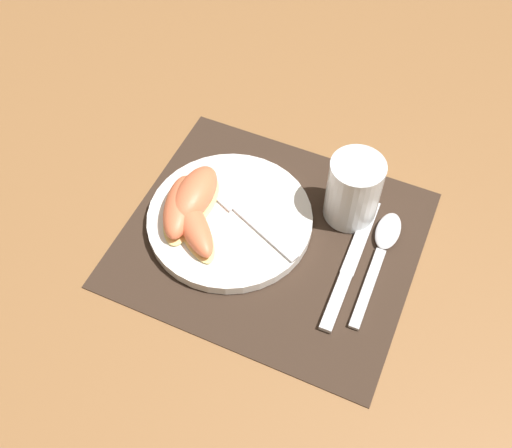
{
  "coord_description": "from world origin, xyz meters",
  "views": [
    {
      "loc": [
        0.17,
        -0.44,
        0.7
      ],
      "look_at": [
        -0.02,
        -0.0,
        0.02
      ],
      "focal_mm": 42.0,
      "sensor_mm": 36.0,
      "label": 1
    }
  ],
  "objects_px": {
    "fork": "(240,210)",
    "citrus_wedge_2": "(193,224)",
    "knife": "(350,265)",
    "spoon": "(383,245)",
    "juice_glass": "(353,193)",
    "citrus_wedge_1": "(180,208)",
    "citrus_wedge_0": "(194,197)",
    "plate": "(230,219)"
  },
  "relations": [
    {
      "from": "juice_glass",
      "to": "citrus_wedge_2",
      "type": "distance_m",
      "value": 0.23
    },
    {
      "from": "knife",
      "to": "fork",
      "type": "bearing_deg",
      "value": 175.46
    },
    {
      "from": "plate",
      "to": "citrus_wedge_0",
      "type": "height_order",
      "value": "citrus_wedge_0"
    },
    {
      "from": "knife",
      "to": "citrus_wedge_2",
      "type": "bearing_deg",
      "value": -169.25
    },
    {
      "from": "spoon",
      "to": "citrus_wedge_2",
      "type": "xyz_separation_m",
      "value": [
        -0.25,
        -0.09,
        0.03
      ]
    },
    {
      "from": "spoon",
      "to": "citrus_wedge_2",
      "type": "relative_size",
      "value": 1.6
    },
    {
      "from": "knife",
      "to": "fork",
      "type": "distance_m",
      "value": 0.17
    },
    {
      "from": "fork",
      "to": "citrus_wedge_1",
      "type": "height_order",
      "value": "citrus_wedge_1"
    },
    {
      "from": "fork",
      "to": "citrus_wedge_1",
      "type": "bearing_deg",
      "value": -152.6
    },
    {
      "from": "juice_glass",
      "to": "fork",
      "type": "height_order",
      "value": "juice_glass"
    },
    {
      "from": "fork",
      "to": "citrus_wedge_0",
      "type": "bearing_deg",
      "value": -166.02
    },
    {
      "from": "citrus_wedge_1",
      "to": "fork",
      "type": "bearing_deg",
      "value": 27.4
    },
    {
      "from": "spoon",
      "to": "fork",
      "type": "distance_m",
      "value": 0.21
    },
    {
      "from": "citrus_wedge_0",
      "to": "plate",
      "type": "bearing_deg",
      "value": 3.08
    },
    {
      "from": "plate",
      "to": "spoon",
      "type": "relative_size",
      "value": 1.21
    },
    {
      "from": "knife",
      "to": "spoon",
      "type": "distance_m",
      "value": 0.06
    },
    {
      "from": "spoon",
      "to": "fork",
      "type": "relative_size",
      "value": 1.05
    },
    {
      "from": "plate",
      "to": "spoon",
      "type": "height_order",
      "value": "plate"
    },
    {
      "from": "knife",
      "to": "citrus_wedge_0",
      "type": "bearing_deg",
      "value": -179.45
    },
    {
      "from": "knife",
      "to": "citrus_wedge_2",
      "type": "distance_m",
      "value": 0.22
    },
    {
      "from": "knife",
      "to": "citrus_wedge_2",
      "type": "height_order",
      "value": "citrus_wedge_2"
    },
    {
      "from": "plate",
      "to": "citrus_wedge_1",
      "type": "height_order",
      "value": "citrus_wedge_1"
    },
    {
      "from": "plate",
      "to": "juice_glass",
      "type": "relative_size",
      "value": 2.27
    },
    {
      "from": "fork",
      "to": "spoon",
      "type": "bearing_deg",
      "value": 9.67
    },
    {
      "from": "plate",
      "to": "spoon",
      "type": "distance_m",
      "value": 0.22
    },
    {
      "from": "knife",
      "to": "citrus_wedge_1",
      "type": "relative_size",
      "value": 1.82
    },
    {
      "from": "knife",
      "to": "citrus_wedge_1",
      "type": "distance_m",
      "value": 0.25
    },
    {
      "from": "juice_glass",
      "to": "citrus_wedge_2",
      "type": "bearing_deg",
      "value": -145.46
    },
    {
      "from": "citrus_wedge_1",
      "to": "juice_glass",
      "type": "bearing_deg",
      "value": 27.57
    },
    {
      "from": "fork",
      "to": "citrus_wedge_0",
      "type": "height_order",
      "value": "citrus_wedge_0"
    },
    {
      "from": "fork",
      "to": "citrus_wedge_0",
      "type": "distance_m",
      "value": 0.07
    },
    {
      "from": "juice_glass",
      "to": "citrus_wedge_2",
      "type": "xyz_separation_m",
      "value": [
        -0.19,
        -0.13,
        -0.02
      ]
    },
    {
      "from": "citrus_wedge_0",
      "to": "citrus_wedge_2",
      "type": "xyz_separation_m",
      "value": [
        0.02,
        -0.04,
        -0.01
      ]
    },
    {
      "from": "spoon",
      "to": "citrus_wedge_0",
      "type": "xyz_separation_m",
      "value": [
        -0.27,
        -0.05,
        0.03
      ]
    },
    {
      "from": "juice_glass",
      "to": "citrus_wedge_1",
      "type": "height_order",
      "value": "juice_glass"
    },
    {
      "from": "juice_glass",
      "to": "citrus_wedge_0",
      "type": "height_order",
      "value": "juice_glass"
    },
    {
      "from": "knife",
      "to": "citrus_wedge_1",
      "type": "height_order",
      "value": "citrus_wedge_1"
    },
    {
      "from": "juice_glass",
      "to": "knife",
      "type": "relative_size",
      "value": 0.47
    },
    {
      "from": "spoon",
      "to": "citrus_wedge_1",
      "type": "bearing_deg",
      "value": -165.23
    },
    {
      "from": "citrus_wedge_0",
      "to": "spoon",
      "type": "bearing_deg",
      "value": 10.71
    },
    {
      "from": "fork",
      "to": "citrus_wedge_2",
      "type": "xyz_separation_m",
      "value": [
        -0.05,
        -0.05,
        0.01
      ]
    },
    {
      "from": "knife",
      "to": "citrus_wedge_2",
      "type": "relative_size",
      "value": 1.83
    }
  ]
}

